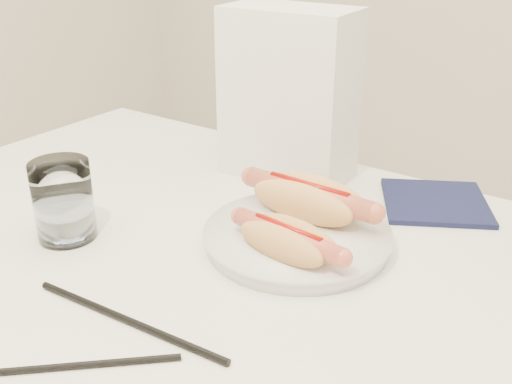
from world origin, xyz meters
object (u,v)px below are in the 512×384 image
Objects in this scene: plate at (297,239)px; table at (231,316)px; water_glass at (63,201)px; hotdog_right at (288,240)px; hotdog_left at (309,199)px; napkin_box at (289,95)px.

table is at bearing -105.48° from plate.
plate is 0.30m from water_glass.
hotdog_right is at bearing 19.46° from water_glass.
table is 7.75× the size of hotdog_right.
hotdog_left is 1.82× the size of water_glass.
hotdog_left reaches higher than table.
plate is at bearing 30.45° from water_glass.
hotdog_right is 0.30m from water_glass.
table is 0.12m from hotdog_right.
hotdog_left is 0.72× the size of napkin_box.
hotdog_right is 0.31m from napkin_box.
water_glass reaches higher than hotdog_right.
water_glass is (-0.23, -0.05, 0.11)m from table.
table is 0.18m from hotdog_left.
napkin_box is at bearing 70.70° from water_glass.
napkin_box is (-0.14, 0.19, 0.12)m from plate.
plate is 0.06m from hotdog_right.
water_glass is (-0.25, -0.20, 0.01)m from hotdog_left.
napkin_box is at bearing 125.39° from plate.
water_glass is at bearing -168.09° from table.
hotdog_right is at bearing -70.12° from plate.
table is 0.13m from plate.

